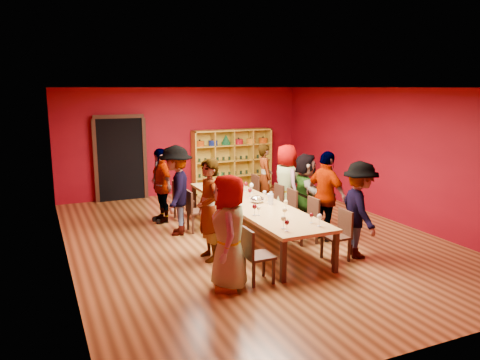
% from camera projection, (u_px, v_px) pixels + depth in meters
% --- Properties ---
extents(room_shell, '(7.10, 9.10, 3.04)m').
position_uv_depth(room_shell, '(252.00, 165.00, 9.18)').
color(room_shell, brown).
rests_on(room_shell, ground).
extents(tasting_table, '(1.10, 4.50, 0.75)m').
position_uv_depth(tasting_table, '(252.00, 205.00, 9.34)').
color(tasting_table, '#B5894B').
rests_on(tasting_table, ground).
extents(doorway, '(1.40, 0.17, 2.30)m').
position_uv_depth(doorway, '(120.00, 159.00, 12.51)').
color(doorway, black).
rests_on(doorway, ground).
extents(shelving_unit, '(2.40, 0.40, 1.80)m').
position_uv_depth(shelving_unit, '(232.00, 157.00, 13.71)').
color(shelving_unit, gold).
rests_on(shelving_unit, ground).
extents(chair_person_left_0, '(0.42, 0.42, 0.89)m').
position_uv_depth(chair_person_left_0, '(254.00, 253.00, 7.22)').
color(chair_person_left_0, black).
rests_on(chair_person_left_0, ground).
extents(person_left_0, '(0.73, 0.97, 1.75)m').
position_uv_depth(person_left_0, '(229.00, 232.00, 6.98)').
color(person_left_0, '#4C4C51').
rests_on(person_left_0, ground).
extents(chair_person_left_1, '(0.42, 0.42, 0.89)m').
position_uv_depth(chair_person_left_1, '(224.00, 230.00, 8.35)').
color(chair_person_left_1, black).
rests_on(chair_person_left_1, ground).
extents(person_left_1, '(0.49, 0.66, 1.81)m').
position_uv_depth(person_left_1, '(209.00, 210.00, 8.16)').
color(person_left_1, '#515156').
rests_on(person_left_1, ground).
extents(chair_person_left_3, '(0.42, 0.42, 0.89)m').
position_uv_depth(chair_person_left_3, '(194.00, 209.00, 9.83)').
color(chair_person_left_3, black).
rests_on(chair_person_left_3, ground).
extents(person_left_3, '(0.91, 1.29, 1.85)m').
position_uv_depth(person_left_3, '(176.00, 190.00, 9.59)').
color(person_left_3, '#4D4D52').
rests_on(person_left_3, ground).
extents(chair_person_left_4, '(0.42, 0.42, 0.89)m').
position_uv_depth(chair_person_left_4, '(180.00, 198.00, 10.74)').
color(chair_person_left_4, black).
rests_on(chair_person_left_4, ground).
extents(person_left_4, '(0.57, 1.03, 1.68)m').
position_uv_depth(person_left_4, '(161.00, 185.00, 10.50)').
color(person_left_4, '#5874B6').
rests_on(person_left_4, ground).
extents(chair_person_right_0, '(0.42, 0.42, 0.89)m').
position_uv_depth(chair_person_right_0, '(340.00, 232.00, 8.22)').
color(chair_person_right_0, black).
rests_on(chair_person_right_0, ground).
extents(person_right_0, '(0.75, 1.20, 1.73)m').
position_uv_depth(person_right_0, '(359.00, 210.00, 8.31)').
color(person_right_0, '#4C4D52').
rests_on(person_right_0, ground).
extents(chair_person_right_1, '(0.42, 0.42, 0.89)m').
position_uv_depth(chair_person_right_1, '(309.00, 218.00, 9.14)').
color(chair_person_right_1, black).
rests_on(chair_person_right_1, ground).
extents(person_right_1, '(0.67, 1.12, 1.79)m').
position_uv_depth(person_right_1, '(326.00, 196.00, 9.22)').
color(person_right_1, '#151D3B').
rests_on(person_right_1, ground).
extents(chair_person_right_2, '(0.42, 0.42, 0.89)m').
position_uv_depth(chair_person_right_2, '(287.00, 208.00, 9.88)').
color(chair_person_right_2, black).
rests_on(chair_person_right_2, ground).
extents(person_right_2, '(0.78, 1.58, 1.64)m').
position_uv_depth(person_right_2, '(305.00, 191.00, 9.99)').
color(person_right_2, '#6194C7').
rests_on(person_right_2, ground).
extents(chair_person_right_3, '(0.42, 0.42, 0.89)m').
position_uv_depth(chair_person_right_3, '(275.00, 202.00, 10.40)').
color(chair_person_right_3, black).
rests_on(chair_person_right_3, ground).
extents(person_right_3, '(0.49, 0.87, 1.77)m').
position_uv_depth(person_right_3, '(286.00, 184.00, 10.43)').
color(person_right_3, '#141938').
rests_on(person_right_3, ground).
extents(chair_person_right_4, '(0.42, 0.42, 0.89)m').
position_uv_depth(chair_person_right_4, '(251.00, 191.00, 11.49)').
color(chair_person_right_4, black).
rests_on(chair_person_right_4, ground).
extents(person_right_4, '(0.54, 0.67, 1.64)m').
position_uv_depth(person_right_4, '(265.00, 177.00, 11.57)').
color(person_right_4, beige).
rests_on(person_right_4, ground).
extents(wine_glass_0, '(0.08, 0.08, 0.20)m').
position_uv_depth(wine_glass_0, '(221.00, 184.00, 10.35)').
color(wine_glass_0, silver).
rests_on(wine_glass_0, tasting_table).
extents(wine_glass_1, '(0.08, 0.08, 0.21)m').
position_uv_depth(wine_glass_1, '(259.00, 199.00, 8.95)').
color(wine_glass_1, silver).
rests_on(wine_glass_1, tasting_table).
extents(wine_glass_2, '(0.09, 0.09, 0.22)m').
position_uv_depth(wine_glass_2, '(246.00, 184.00, 10.25)').
color(wine_glass_2, silver).
rests_on(wine_glass_2, tasting_table).
extents(wine_glass_3, '(0.07, 0.07, 0.18)m').
position_uv_depth(wine_glass_3, '(259.00, 208.00, 8.35)').
color(wine_glass_3, silver).
rests_on(wine_glass_3, tasting_table).
extents(wine_glass_4, '(0.09, 0.09, 0.21)m').
position_uv_depth(wine_glass_4, '(255.00, 207.00, 8.35)').
color(wine_glass_4, silver).
rests_on(wine_glass_4, tasting_table).
extents(wine_glass_5, '(0.08, 0.08, 0.21)m').
position_uv_depth(wine_glass_5, '(285.00, 211.00, 8.12)').
color(wine_glass_5, silver).
rests_on(wine_glass_5, tasting_table).
extents(wine_glass_6, '(0.07, 0.07, 0.18)m').
position_uv_depth(wine_glass_6, '(311.00, 216.00, 7.88)').
color(wine_glass_6, silver).
rests_on(wine_glass_6, tasting_table).
extents(wine_glass_7, '(0.09, 0.09, 0.22)m').
position_uv_depth(wine_glass_7, '(252.00, 186.00, 10.11)').
color(wine_glass_7, silver).
rests_on(wine_glass_7, tasting_table).
extents(wine_glass_8, '(0.07, 0.07, 0.18)m').
position_uv_depth(wine_glass_8, '(241.00, 198.00, 9.11)').
color(wine_glass_8, silver).
rests_on(wine_glass_8, tasting_table).
extents(wine_glass_9, '(0.08, 0.08, 0.19)m').
position_uv_depth(wine_glass_9, '(220.00, 189.00, 9.94)').
color(wine_glass_9, silver).
rests_on(wine_glass_9, tasting_table).
extents(wine_glass_10, '(0.08, 0.08, 0.19)m').
position_uv_depth(wine_glass_10, '(208.00, 181.00, 10.76)').
color(wine_glass_10, silver).
rests_on(wine_glass_10, tasting_table).
extents(wine_glass_11, '(0.08, 0.08, 0.19)m').
position_uv_depth(wine_glass_11, '(287.00, 223.00, 7.43)').
color(wine_glass_11, silver).
rests_on(wine_glass_11, tasting_table).
extents(wine_glass_12, '(0.08, 0.08, 0.20)m').
position_uv_depth(wine_glass_12, '(250.00, 191.00, 9.68)').
color(wine_glass_12, silver).
rests_on(wine_glass_12, tasting_table).
extents(wine_glass_13, '(0.08, 0.08, 0.20)m').
position_uv_depth(wine_glass_13, '(206.00, 180.00, 10.79)').
color(wine_glass_13, silver).
rests_on(wine_glass_13, tasting_table).
extents(wine_glass_14, '(0.09, 0.09, 0.21)m').
position_uv_depth(wine_glass_14, '(320.00, 217.00, 7.69)').
color(wine_glass_14, silver).
rests_on(wine_glass_14, tasting_table).
extents(wine_glass_15, '(0.08, 0.08, 0.19)m').
position_uv_depth(wine_glass_15, '(233.00, 179.00, 11.01)').
color(wine_glass_15, silver).
rests_on(wine_glass_15, tasting_table).
extents(wine_glass_16, '(0.07, 0.07, 0.18)m').
position_uv_depth(wine_glass_16, '(268.00, 196.00, 9.33)').
color(wine_glass_16, silver).
rests_on(wine_glass_16, tasting_table).
extents(wine_glass_17, '(0.07, 0.07, 0.18)m').
position_uv_depth(wine_glass_17, '(265.00, 193.00, 9.57)').
color(wine_glass_17, silver).
rests_on(wine_glass_17, tasting_table).
extents(wine_glass_18, '(0.09, 0.09, 0.22)m').
position_uv_depth(wine_glass_18, '(283.00, 219.00, 7.57)').
color(wine_glass_18, silver).
rests_on(wine_glass_18, tasting_table).
extents(wine_glass_19, '(0.08, 0.08, 0.20)m').
position_uv_depth(wine_glass_19, '(286.00, 203.00, 8.71)').
color(wine_glass_19, silver).
rests_on(wine_glass_19, tasting_table).
extents(wine_glass_20, '(0.08, 0.08, 0.20)m').
position_uv_depth(wine_glass_20, '(228.00, 177.00, 11.12)').
color(wine_glass_20, silver).
rests_on(wine_glass_20, tasting_table).
extents(wine_glass_21, '(0.08, 0.08, 0.19)m').
position_uv_depth(wine_glass_21, '(218.00, 187.00, 10.13)').
color(wine_glass_21, silver).
rests_on(wine_glass_21, tasting_table).
extents(wine_glass_22, '(0.09, 0.09, 0.22)m').
position_uv_depth(wine_glass_22, '(238.00, 196.00, 9.17)').
color(wine_glass_22, silver).
rests_on(wine_glass_22, tasting_table).
extents(spittoon_bowl, '(0.27, 0.27, 0.15)m').
position_uv_depth(spittoon_bowl, '(257.00, 199.00, 9.30)').
color(spittoon_bowl, silver).
rests_on(spittoon_bowl, tasting_table).
extents(carafe_a, '(0.11, 0.11, 0.26)m').
position_uv_depth(carafe_a, '(239.00, 196.00, 9.37)').
color(carafe_a, silver).
rests_on(carafe_a, tasting_table).
extents(carafe_b, '(0.11, 0.11, 0.25)m').
position_uv_depth(carafe_b, '(271.00, 199.00, 9.13)').
color(carafe_b, silver).
rests_on(carafe_b, tasting_table).
extents(wine_bottle, '(0.10, 0.10, 0.31)m').
position_uv_depth(wine_bottle, '(222.00, 180.00, 10.96)').
color(wine_bottle, '#163D1A').
rests_on(wine_bottle, tasting_table).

